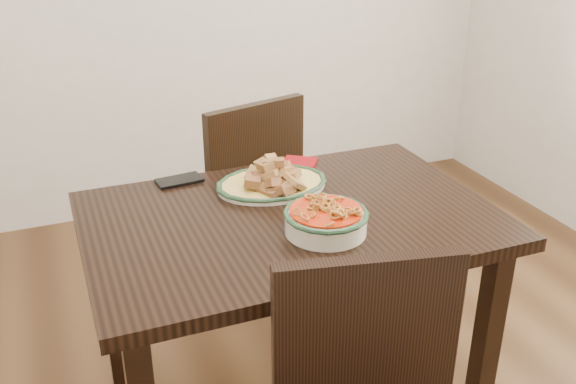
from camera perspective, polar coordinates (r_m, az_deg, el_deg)
name	(u,v)px	position (r m, az deg, el deg)	size (l,w,h in m)	color
dining_table	(291,246)	(1.87, 0.23, -4.80)	(1.15, 0.77, 0.75)	black
chair_far	(242,192)	(2.56, -4.16, -0.01)	(0.52, 0.52, 0.89)	black
fish_plate	(272,174)	(1.97, -1.45, 1.60)	(0.34, 0.27, 0.11)	beige
noodle_bowl	(326,218)	(1.71, 3.39, -2.28)	(0.23, 0.23, 0.08)	beige
smartphone	(179,180)	(2.05, -9.65, 1.02)	(0.14, 0.08, 0.01)	black
napkin	(300,163)	(2.16, 1.04, 2.64)	(0.11, 0.09, 0.01)	maroon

